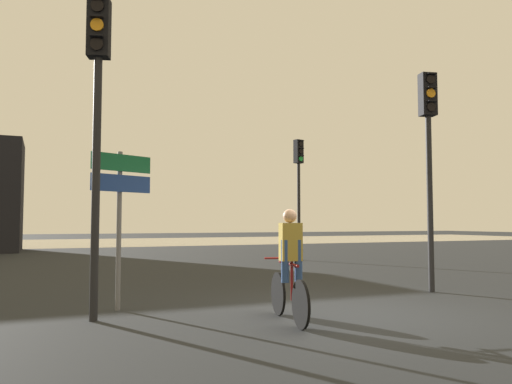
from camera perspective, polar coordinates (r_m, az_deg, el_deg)
The scene contains 7 objects.
ground_plane at distance 8.10m, azimuth 11.03°, elevation -13.58°, with size 120.00×120.00×0.00m, color black.
water_strip at distance 37.89m, azimuth -16.45°, elevation -5.51°, with size 80.00×16.00×0.01m, color #9E937F.
traffic_light_near_right at distance 11.08m, azimuth 19.13°, elevation 5.71°, with size 0.37×0.38×4.56m.
traffic_light_far_right at distance 19.11m, azimuth 4.91°, elevation 1.79°, with size 0.37×0.39×4.59m.
traffic_light_near_left at distance 7.90m, azimuth -17.66°, elevation 10.44°, with size 0.38×0.40×4.79m.
direction_sign_post at distance 8.50m, azimuth -15.25°, elevation -0.90°, with size 1.02×0.47×2.60m.
cyclist at distance 7.24m, azimuth 3.89°, elevation -8.30°, with size 0.48×1.70×1.62m.
Camera 1 is at (-4.47, -6.61, 1.43)m, focal length 35.00 mm.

